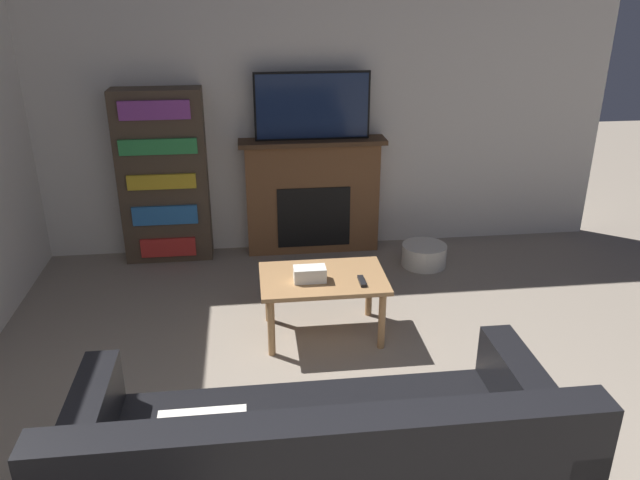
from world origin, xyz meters
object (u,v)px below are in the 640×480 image
Objects in this scene: coffee_table at (323,285)px; bookshelf at (163,177)px; tv at (312,106)px; storage_basket at (424,255)px; fireplace at (313,195)px.

coffee_table is 1.97m from bookshelf.
bookshelf is at bearing -179.86° from tv.
bookshelf is (-1.23, 1.50, 0.37)m from coffee_table.
storage_basket is at bearing -25.57° from tv.
tv reaches higher than bookshelf.
bookshelf is (-1.32, -0.02, 0.23)m from fireplace.
fireplace is 3.30× the size of storage_basket.
storage_basket is at bearing 45.34° from coffee_table.
tv is 1.15× the size of coffee_table.
storage_basket is at bearing -26.53° from fireplace.
fireplace reaches higher than coffee_table.
bookshelf reaches higher than coffee_table.
coffee_table is 1.51m from storage_basket.
bookshelf is at bearing -179.00° from fireplace.
fireplace is 1.30× the size of tv.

